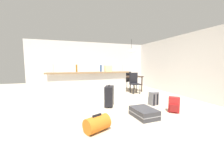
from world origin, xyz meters
The scene contains 19 objects.
ground_plane centered at (0.00, 0.00, -0.03)m, with size 13.00×13.00×0.05m, color beige.
wall_back centered at (0.00, 3.05, 1.25)m, with size 6.60×0.10×2.50m, color silver.
wall_right centered at (3.05, 0.30, 1.25)m, with size 0.10×6.00×2.50m, color silver.
partition_half_wall centered at (-0.67, 0.43, 0.49)m, with size 2.80×0.20×0.98m, color silver.
bar_countertop centered at (-0.67, 0.43, 1.01)m, with size 2.96×0.40×0.05m, color #93704C.
bottle_white centered at (-1.89, 0.39, 1.18)m, with size 0.06×0.06×0.29m, color silver.
bottle_amber centered at (-1.12, 0.51, 1.17)m, with size 0.06×0.06×0.26m, color #9E661E.
bottle_blue centered at (-0.24, 0.46, 1.16)m, with size 0.06×0.06×0.25m, color #284C89.
bottle_clear centered at (0.62, 0.37, 1.15)m, with size 0.06×0.06×0.23m, color silver.
grocery_bag centered at (0.03, 0.44, 1.14)m, with size 0.26×0.18×0.22m, color beige.
dining_table centered at (1.47, 1.48, 0.65)m, with size 1.10×0.80×0.74m.
dining_chair_near_partition centered at (1.45, 0.97, 0.52)m, with size 0.42×0.42×0.93m.
dining_chair_far_side centered at (1.54, 1.97, 0.52)m, with size 0.43×0.43×0.93m.
pendant_lamp centered at (1.52, 1.45, 1.98)m, with size 0.34×0.34×0.63m.
suitcase_flat_charcoal centered at (0.27, -1.69, 0.11)m, with size 0.52×0.84×0.22m.
suitcase_upright_black centered at (-0.25, -0.57, 0.33)m, with size 0.41×0.50×0.67m.
backpack_grey centered at (1.14, -0.88, 0.20)m, with size 0.30×0.28×0.42m.
backpack_red centered at (1.24, -1.66, 0.20)m, with size 0.34×0.34×0.42m.
duffel_bag_orange centered at (-0.98, -2.02, 0.15)m, with size 0.56×0.47×0.34m.
Camera 1 is at (-1.55, -4.53, 1.29)m, focal length 22.04 mm.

